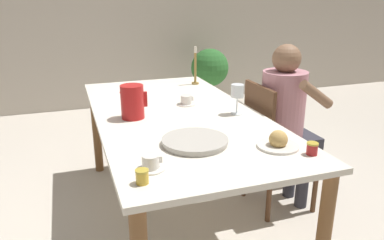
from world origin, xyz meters
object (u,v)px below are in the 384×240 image
object	(u,v)px
person_seated	(287,114)
candlestick_tall	(195,70)
serving_tray	(195,141)
jam_jar_amber	(312,148)
teacup_near_person	(151,163)
jam_jar_red	(142,176)
teacup_across	(186,101)
red_pitcher	(132,102)
potted_plant	(210,70)
chair_person_side	(272,144)
wine_glass_water	(237,92)
bread_plate	(278,142)

from	to	relation	value
person_seated	candlestick_tall	distance (m)	0.90
serving_tray	jam_jar_amber	size ratio (longest dim) A/B	5.68
teacup_near_person	jam_jar_red	world-z (taller)	teacup_near_person
teacup_across	jam_jar_red	world-z (taller)	teacup_across
jam_jar_amber	candlestick_tall	xyz separation A→B (m)	(-0.04, 1.55, 0.09)
red_pitcher	teacup_across	size ratio (longest dim) A/B	1.61
teacup_across	potted_plant	xyz separation A→B (m)	(1.05, 2.21, -0.26)
jam_jar_amber	jam_jar_red	xyz separation A→B (m)	(-0.81, -0.02, 0.00)
red_pitcher	jam_jar_red	bearing A→B (deg)	-97.97
jam_jar_red	red_pitcher	bearing A→B (deg)	82.03
candlestick_tall	potted_plant	xyz separation A→B (m)	(0.78, 1.64, -0.35)
serving_tray	jam_jar_red	xyz separation A→B (m)	(-0.34, -0.32, 0.02)
red_pitcher	teacup_across	world-z (taller)	red_pitcher
teacup_near_person	candlestick_tall	bearing A→B (deg)	63.82
chair_person_side	jam_jar_red	xyz separation A→B (m)	(-1.08, -0.80, 0.32)
wine_glass_water	jam_jar_red	distance (m)	1.04
bread_plate	potted_plant	bearing A→B (deg)	74.48
teacup_near_person	wine_glass_water	bearing A→B (deg)	40.83
teacup_near_person	candlestick_tall	xyz separation A→B (m)	(0.72, 1.46, 0.09)
chair_person_side	bread_plate	world-z (taller)	chair_person_side
serving_tray	teacup_across	bearing A→B (deg)	75.51
person_seated	jam_jar_amber	distance (m)	0.85
candlestick_tall	potted_plant	distance (m)	1.85
bread_plate	jam_jar_red	bearing A→B (deg)	-168.08
red_pitcher	wine_glass_water	world-z (taller)	red_pitcher
bread_plate	chair_person_side	bearing A→B (deg)	60.09
candlestick_tall	potted_plant	bearing A→B (deg)	64.54
wine_glass_water	red_pitcher	bearing A→B (deg)	168.40
red_pitcher	teacup_near_person	world-z (taller)	red_pitcher
teacup_across	serving_tray	bearing A→B (deg)	-104.49
teacup_near_person	jam_jar_amber	distance (m)	0.76
red_pitcher	bread_plate	bearing A→B (deg)	-49.43
teacup_across	potted_plant	world-z (taller)	teacup_across
serving_tray	candlestick_tall	distance (m)	1.33
bread_plate	jam_jar_amber	size ratio (longest dim) A/B	3.46
jam_jar_amber	jam_jar_red	world-z (taller)	same
wine_glass_water	bread_plate	xyz separation A→B (m)	(-0.04, -0.56, -0.11)
teacup_near_person	potted_plant	distance (m)	3.46
person_seated	jam_jar_amber	xyz separation A→B (m)	(-0.36, -0.77, 0.10)
jam_jar_red	potted_plant	distance (m)	3.58
serving_tray	jam_jar_red	size ratio (longest dim) A/B	5.68
chair_person_side	wine_glass_water	size ratio (longest dim) A/B	4.84
red_pitcher	wine_glass_water	bearing A→B (deg)	-11.60
teacup_near_person	teacup_across	bearing A→B (deg)	63.19
wine_glass_water	teacup_across	world-z (taller)	wine_glass_water
teacup_across	bread_plate	size ratio (longest dim) A/B	0.62
red_pitcher	serving_tray	distance (m)	0.57
red_pitcher	jam_jar_red	distance (m)	0.85
red_pitcher	bread_plate	size ratio (longest dim) A/B	1.00
wine_glass_water	bread_plate	world-z (taller)	wine_glass_water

